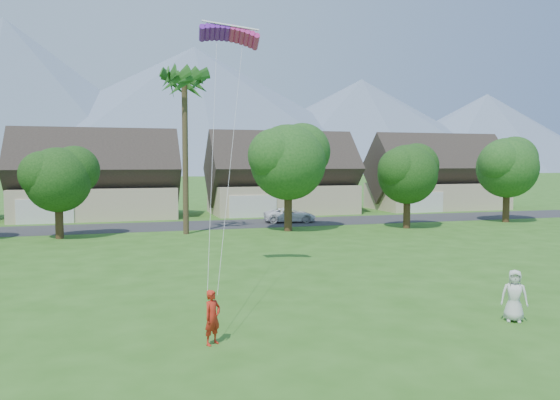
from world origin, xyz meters
name	(u,v)px	position (x,y,z in m)	size (l,w,h in m)	color
ground	(384,363)	(0.00, 0.00, 0.00)	(500.00, 500.00, 0.00)	#2D6019
street	(202,225)	(0.00, 34.00, 0.01)	(90.00, 7.00, 0.01)	#2D2D30
kite_flyer	(212,317)	(-4.24, 2.84, 0.83)	(0.61, 0.40, 1.66)	red
watcher	(514,296)	(6.12, 2.26, 0.90)	(0.88, 0.57, 1.79)	silver
parked_car	(290,215)	(8.04, 34.00, 0.66)	(2.18, 4.73, 1.31)	white
mountain_ridge	(155,113)	(10.40, 260.00, 29.07)	(540.00, 240.00, 70.00)	slate
houses_row	(193,182)	(0.49, 42.99, 3.44)	(72.75, 8.19, 8.86)	beige
tree_row	(198,170)	(-1.14, 27.92, 4.89)	(62.27, 6.67, 8.45)	#47301C
fan_palm	(184,77)	(-2.00, 28.50, 11.80)	(3.00, 3.00, 13.80)	#4C3D26
parafoil_kite	(230,33)	(-1.87, 11.76, 11.34)	(2.82, 1.22, 0.50)	#6A17AF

